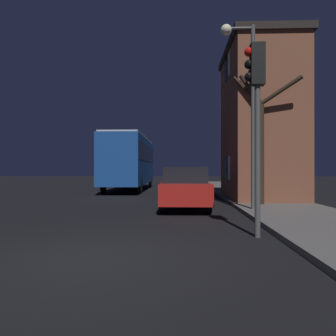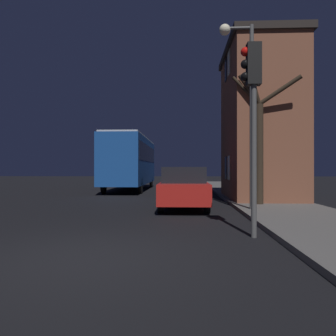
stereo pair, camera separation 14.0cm
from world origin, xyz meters
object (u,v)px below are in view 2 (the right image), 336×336
at_px(streetlamp, 243,88).
at_px(traffic_light, 252,98).
at_px(car_near_lane, 184,187).
at_px(car_mid_lane, 180,180).
at_px(bare_tree, 259,136).
at_px(bus, 131,159).

relative_size(streetlamp, traffic_light, 1.49).
bearing_deg(car_near_lane, car_mid_lane, 91.48).
relative_size(traffic_light, car_mid_lane, 0.92).
distance_m(traffic_light, car_mid_lane, 14.13).
bearing_deg(car_near_lane, traffic_light, -74.37).
xyz_separation_m(bare_tree, car_mid_lane, (-3.11, 8.27, -1.94)).
xyz_separation_m(bus, car_near_lane, (3.68, -10.42, -1.38)).
bearing_deg(streetlamp, car_near_lane, 148.62).
bearing_deg(bare_tree, car_mid_lane, 110.60).
xyz_separation_m(streetlamp, bare_tree, (0.88, 1.58, -1.46)).
bearing_deg(streetlamp, car_mid_lane, 102.72).
bearing_deg(bare_tree, car_near_lane, -172.90).
bearing_deg(bare_tree, bus, 123.13).
bearing_deg(bus, streetlamp, -63.99).
bearing_deg(traffic_light, bare_tree, 75.63).
bearing_deg(car_mid_lane, car_near_lane, -88.52).
height_order(streetlamp, traffic_light, streetlamp).
height_order(traffic_light, car_near_lane, traffic_light).
bearing_deg(traffic_light, streetlamp, 82.25).
bearing_deg(car_near_lane, bus, 109.44).
bearing_deg(car_near_lane, streetlamp, -31.38).
distance_m(bus, car_mid_lane, 4.12).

